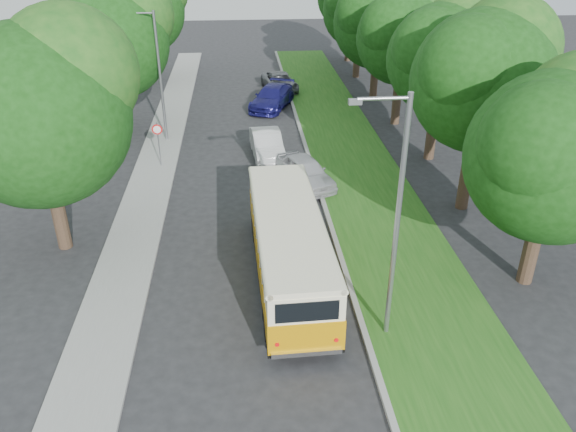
{
  "coord_description": "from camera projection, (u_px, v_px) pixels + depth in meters",
  "views": [
    {
      "loc": [
        -0.11,
        -16.44,
        12.04
      ],
      "look_at": [
        1.59,
        3.07,
        1.5
      ],
      "focal_mm": 35.0,
      "sensor_mm": 36.0,
      "label": 1
    }
  ],
  "objects": [
    {
      "name": "sidewalk",
      "position": [
        136.0,
        230.0,
        24.12
      ],
      "size": [
        2.2,
        70.0,
        0.12
      ],
      "primitive_type": "cube",
      "color": "gray",
      "rests_on": "ground"
    },
    {
      "name": "car_white",
      "position": [
        267.0,
        145.0,
        31.21
      ],
      "size": [
        1.91,
        4.6,
        1.48
      ],
      "primitive_type": "imported",
      "rotation": [
        0.0,
        0.0,
        0.08
      ],
      "color": "silver",
      "rests_on": "ground"
    },
    {
      "name": "grass_verge",
      "position": [
        382.0,
        220.0,
        24.94
      ],
      "size": [
        4.5,
        70.0,
        0.13
      ],
      "primitive_type": "cube",
      "color": "#1F5416",
      "rests_on": "ground"
    },
    {
      "name": "curb",
      "position": [
        329.0,
        222.0,
        24.76
      ],
      "size": [
        0.2,
        70.0,
        0.15
      ],
      "primitive_type": "cube",
      "color": "gray",
      "rests_on": "ground"
    },
    {
      "name": "ground",
      "position": [
        251.0,
        295.0,
        20.13
      ],
      "size": [
        120.0,
        120.0,
        0.0
      ],
      "primitive_type": "plane",
      "color": "#252527",
      "rests_on": "ground"
    },
    {
      "name": "warning_sign",
      "position": [
        158.0,
        137.0,
        29.48
      ],
      "size": [
        0.56,
        0.1,
        2.5
      ],
      "color": "gray",
      "rests_on": "ground"
    },
    {
      "name": "car_silver",
      "position": [
        305.0,
        171.0,
        28.03
      ],
      "size": [
        3.1,
        4.57,
        1.45
      ],
      "primitive_type": "imported",
      "rotation": [
        0.0,
        0.0,
        0.36
      ],
      "color": "silver",
      "rests_on": "ground"
    },
    {
      "name": "treeline",
      "position": [
        292.0,
        31.0,
        33.35
      ],
      "size": [
        24.27,
        41.91,
        9.46
      ],
      "color": "#332319",
      "rests_on": "ground"
    },
    {
      "name": "car_blue",
      "position": [
        272.0,
        97.0,
        39.28
      ],
      "size": [
        3.88,
        5.6,
        1.5
      ],
      "primitive_type": "imported",
      "rotation": [
        0.0,
        0.0,
        -0.38
      ],
      "color": "navy",
      "rests_on": "ground"
    },
    {
      "name": "lamppost_far",
      "position": [
        158.0,
        73.0,
        31.86
      ],
      "size": [
        1.71,
        0.16,
        7.5
      ],
      "color": "gray",
      "rests_on": "ground"
    },
    {
      "name": "car_grey",
      "position": [
        280.0,
        82.0,
        43.25
      ],
      "size": [
        2.92,
        4.98,
        1.3
      ],
      "primitive_type": "imported",
      "rotation": [
        0.0,
        0.0,
        0.17
      ],
      "color": "#595D61",
      "rests_on": "ground"
    },
    {
      "name": "vintage_bus",
      "position": [
        289.0,
        249.0,
        20.29
      ],
      "size": [
        2.65,
        9.38,
        2.77
      ],
      "primitive_type": null,
      "rotation": [
        0.0,
        0.0,
        0.03
      ],
      "color": "orange",
      "rests_on": "ground"
    },
    {
      "name": "lamppost_near",
      "position": [
        395.0,
        216.0,
        16.19
      ],
      "size": [
        1.71,
        0.16,
        8.0
      ],
      "color": "gray",
      "rests_on": "ground"
    }
  ]
}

